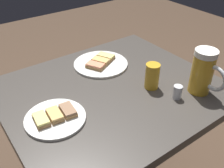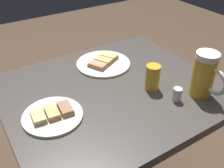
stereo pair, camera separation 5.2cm
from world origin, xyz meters
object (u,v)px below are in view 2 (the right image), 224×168
beer_glass_small (153,78)px  beer_mug (205,75)px  plate_far (53,115)px  plate_near (103,63)px  salt_shaker (177,95)px

beer_glass_small → beer_mug: bearing=-135.1°
plate_far → beer_glass_small: size_ratio=2.00×
plate_near → salt_shaker: size_ratio=4.60×
plate_near → beer_mug: 0.44m
beer_mug → salt_shaker: (0.02, 0.10, -0.06)m
plate_near → beer_glass_small: beer_glass_small is taller
plate_far → salt_shaker: bearing=-110.5°
beer_mug → salt_shaker: size_ratio=3.29×
plate_far → salt_shaker: 0.44m
plate_far → beer_mug: (-0.18, -0.51, 0.08)m
plate_far → beer_mug: beer_mug is taller
plate_near → beer_glass_small: size_ratio=2.37×
beer_mug → beer_glass_small: size_ratio=1.70×
plate_near → plate_far: 0.39m
beer_glass_small → plate_near: bearing=13.3°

